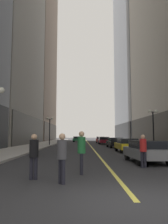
% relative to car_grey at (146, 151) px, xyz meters
% --- Properties ---
extents(ground_plane, '(200.00, 200.00, 0.00)m').
position_rel_car_grey_xyz_m(ground_plane, '(-2.51, 27.20, -0.72)').
color(ground_plane, '#2D2D30').
extents(sidewalk_left, '(4.50, 78.00, 0.15)m').
position_rel_car_grey_xyz_m(sidewalk_left, '(-10.76, 27.20, -0.64)').
color(sidewalk_left, '#ADA8A0').
rests_on(sidewalk_left, ground).
extents(sidewalk_right, '(4.50, 78.00, 0.15)m').
position_rel_car_grey_xyz_m(sidewalk_right, '(5.74, 27.20, -0.64)').
color(sidewalk_right, '#ADA8A0').
rests_on(sidewalk_right, ground).
extents(lane_centre_stripe, '(0.16, 70.00, 0.01)m').
position_rel_car_grey_xyz_m(lane_centre_stripe, '(-2.51, 27.20, -0.71)').
color(lane_centre_stripe, '#E5D64C').
rests_on(lane_centre_stripe, ground).
extents(building_left_far, '(15.49, 26.00, 81.44)m').
position_rel_car_grey_xyz_m(building_left_far, '(-20.67, 52.20, 39.93)').
color(building_left_far, gray).
rests_on(building_left_far, ground).
extents(building_right_far, '(12.26, 26.00, 77.15)m').
position_rel_car_grey_xyz_m(building_right_far, '(14.02, 52.20, 37.77)').
color(building_right_far, slate).
rests_on(building_right_far, ground).
extents(car_grey, '(2.01, 4.12, 1.32)m').
position_rel_car_grey_xyz_m(car_grey, '(0.00, 0.00, 0.00)').
color(car_grey, slate).
rests_on(car_grey, ground).
extents(car_yellow, '(1.91, 4.06, 1.32)m').
position_rel_car_grey_xyz_m(car_yellow, '(0.53, 8.22, -0.00)').
color(car_yellow, yellow).
rests_on(car_yellow, ground).
extents(car_black, '(1.93, 4.38, 1.32)m').
position_rel_car_grey_xyz_m(car_black, '(0.52, 15.84, 0.00)').
color(car_black, black).
rests_on(car_black, ground).
extents(car_maroon, '(1.99, 4.80, 1.32)m').
position_rel_car_grey_xyz_m(car_maroon, '(0.12, 26.65, 0.00)').
color(car_maroon, maroon).
rests_on(car_maroon, ground).
extents(car_red, '(1.99, 4.31, 1.32)m').
position_rel_car_grey_xyz_m(car_red, '(0.07, 33.66, 0.00)').
color(car_red, '#B21919').
rests_on(car_red, ground).
extents(car_green, '(1.99, 4.45, 1.32)m').
position_rel_car_grey_xyz_m(car_green, '(-5.05, 41.28, 0.00)').
color(car_green, '#196038').
rests_on(car_green, ground).
extents(pedestrian_in_red_jacket, '(0.35, 0.35, 1.68)m').
position_rel_car_grey_xyz_m(pedestrian_in_red_jacket, '(-0.74, -2.04, 0.26)').
color(pedestrian_in_red_jacket, black).
rests_on(pedestrian_in_red_jacket, ground).
extents(pedestrian_in_green_parka, '(0.34, 0.34, 1.81)m').
position_rel_car_grey_xyz_m(pedestrian_in_green_parka, '(-3.89, -3.88, 0.35)').
color(pedestrian_in_green_parka, black).
rests_on(pedestrian_in_green_parka, ground).
extents(pedestrian_in_black_coat, '(0.35, 0.35, 1.70)m').
position_rel_car_grey_xyz_m(pedestrian_in_black_coat, '(-5.68, -4.98, 0.27)').
color(pedestrian_in_black_coat, black).
rests_on(pedestrian_in_black_coat, ground).
extents(pedestrian_with_orange_bag, '(0.48, 0.48, 1.71)m').
position_rel_car_grey_xyz_m(pedestrian_with_orange_bag, '(-4.56, -5.72, 0.28)').
color(pedestrian_with_orange_bag, black).
rests_on(pedestrian_with_orange_bag, ground).
extents(street_lamp_left_far, '(1.06, 0.36, 4.43)m').
position_rel_car_grey_xyz_m(street_lamp_left_far, '(-8.91, 21.28, 2.54)').
color(street_lamp_left_far, black).
rests_on(street_lamp_left_far, ground).
extents(street_lamp_right_mid, '(1.06, 0.36, 4.43)m').
position_rel_car_grey_xyz_m(street_lamp_right_mid, '(3.89, 10.44, 2.54)').
color(street_lamp_right_mid, black).
rests_on(street_lamp_right_mid, ground).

